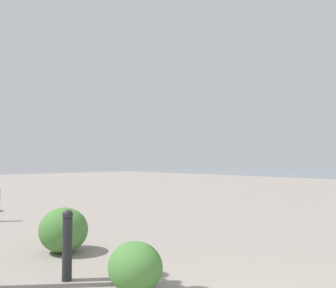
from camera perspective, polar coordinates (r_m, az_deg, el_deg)
bollard_near at (r=4.39m, az=-17.25°, el=-16.33°), size 0.13×0.13×0.86m
shrub_low at (r=5.69m, az=-17.87°, el=-14.14°), size 0.84×0.75×0.71m
shrub_wide at (r=3.92m, az=-5.78°, el=-20.67°), size 0.66×0.59×0.56m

